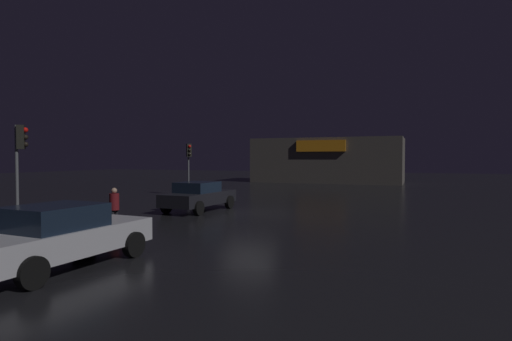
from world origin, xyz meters
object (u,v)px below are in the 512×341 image
at_px(car_near, 199,196).
at_px(pedestrian, 114,206).
at_px(traffic_signal_main, 20,150).
at_px(traffic_signal_opposite, 189,156).
at_px(store_building, 328,160).
at_px(car_far, 61,235).

xyz_separation_m(car_near, pedestrian, (0.00, -6.02, 0.14)).
xyz_separation_m(traffic_signal_main, traffic_signal_opposite, (-0.51, 13.42, -0.18)).
bearing_deg(pedestrian, traffic_signal_main, -177.28).
distance_m(store_building, traffic_signal_main, 33.45).
bearing_deg(store_building, car_near, -91.68).
bearing_deg(car_far, traffic_signal_opposite, 111.97).
xyz_separation_m(traffic_signal_opposite, pedestrian, (4.90, -13.21, -1.84)).
height_order(traffic_signal_main, pedestrian, traffic_signal_main).
height_order(store_building, pedestrian, store_building).
distance_m(traffic_signal_main, traffic_signal_opposite, 13.43).
height_order(traffic_signal_opposite, car_far, traffic_signal_opposite).
distance_m(store_building, pedestrian, 32.87).
bearing_deg(store_building, traffic_signal_main, -98.89).
relative_size(store_building, traffic_signal_opposite, 4.32).
bearing_deg(traffic_signal_opposite, car_far, -68.03).
height_order(car_near, pedestrian, pedestrian).
bearing_deg(car_near, store_building, 88.32).
distance_m(car_near, car_far, 10.64).
relative_size(traffic_signal_main, traffic_signal_opposite, 1.08).
distance_m(store_building, traffic_signal_opposite, 20.43).
distance_m(traffic_signal_main, car_far, 8.09).
bearing_deg(traffic_signal_main, pedestrian, 2.72).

